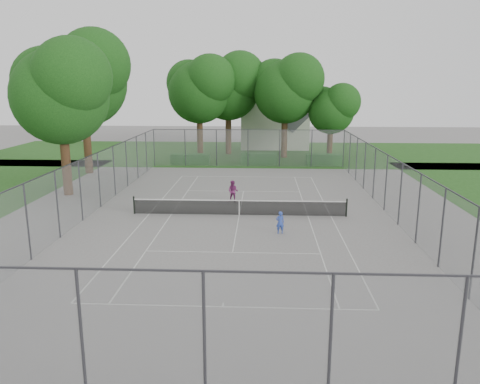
{
  "coord_description": "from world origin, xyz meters",
  "views": [
    {
      "loc": [
        1.33,
        -27.06,
        7.73
      ],
      "look_at": [
        0.0,
        1.0,
        1.2
      ],
      "focal_mm": 35.0,
      "sensor_mm": 36.0,
      "label": 1
    }
  ],
  "objects_px": {
    "tennis_net": "(239,207)",
    "house": "(275,114)",
    "girl_player": "(280,222)",
    "woman_player": "(233,191)"
  },
  "relations": [
    {
      "from": "house",
      "to": "woman_player",
      "type": "bearing_deg",
      "value": -97.01
    },
    {
      "from": "tennis_net",
      "to": "girl_player",
      "type": "xyz_separation_m",
      "value": [
        2.32,
        -3.41,
        0.09
      ]
    },
    {
      "from": "tennis_net",
      "to": "girl_player",
      "type": "relative_size",
      "value": 10.68
    },
    {
      "from": "woman_player",
      "to": "tennis_net",
      "type": "bearing_deg",
      "value": -66.14
    },
    {
      "from": "tennis_net",
      "to": "house",
      "type": "height_order",
      "value": "house"
    },
    {
      "from": "house",
      "to": "girl_player",
      "type": "bearing_deg",
      "value": -90.88
    },
    {
      "from": "tennis_net",
      "to": "house",
      "type": "relative_size",
      "value": 1.28
    },
    {
      "from": "house",
      "to": "tennis_net",
      "type": "bearing_deg",
      "value": -95.25
    },
    {
      "from": "house",
      "to": "woman_player",
      "type": "distance_m",
      "value": 28.24
    },
    {
      "from": "girl_player",
      "to": "tennis_net",
      "type": "bearing_deg",
      "value": -65.87
    }
  ]
}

